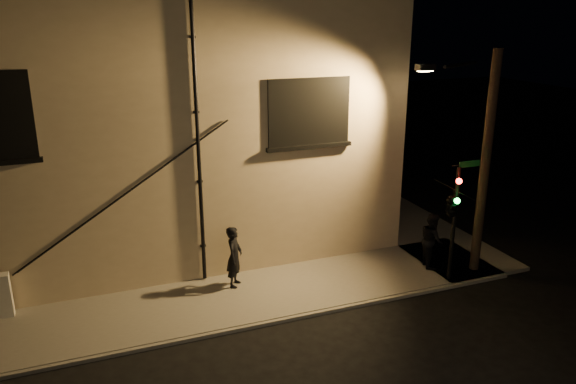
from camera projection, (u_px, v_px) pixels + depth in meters
name	position (u px, v px, depth m)	size (l,w,h in m)	color
ground	(296.00, 318.00, 15.06)	(90.00, 90.00, 0.00)	black
sidewalk	(281.00, 248.00, 19.35)	(21.00, 16.00, 0.12)	slate
building	(130.00, 109.00, 20.66)	(16.20, 12.23, 8.80)	beige
pedestrian_a	(234.00, 257.00, 16.33)	(0.67, 0.44, 1.84)	black
pedestrian_b	(432.00, 240.00, 17.62)	(0.86, 0.67, 1.77)	black
traffic_signal	(453.00, 204.00, 16.11)	(1.24, 2.14, 3.65)	black
streetlamp_pole	(481.00, 159.00, 16.64)	(2.02, 1.38, 6.88)	black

